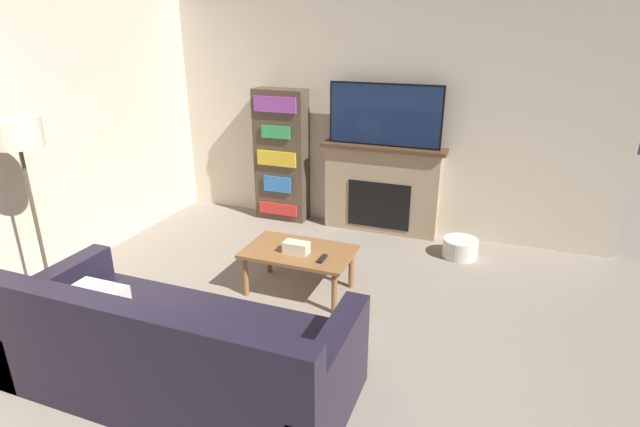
% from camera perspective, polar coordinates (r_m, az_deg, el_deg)
% --- Properties ---
extents(wall_back, '(5.52, 0.06, 2.70)m').
position_cam_1_polar(wall_back, '(5.72, 4.57, 11.67)').
color(wall_back, beige).
rests_on(wall_back, ground_plane).
extents(wall_side, '(0.06, 4.96, 2.70)m').
position_cam_1_polar(wall_side, '(5.24, -27.70, 8.49)').
color(wall_side, beige).
rests_on(wall_side, ground_plane).
extents(fireplace, '(1.39, 0.28, 1.01)m').
position_cam_1_polar(fireplace, '(5.70, 7.05, 2.83)').
color(fireplace, tan).
rests_on(fireplace, ground_plane).
extents(tv, '(1.24, 0.03, 0.67)m').
position_cam_1_polar(tv, '(5.48, 7.40, 11.09)').
color(tv, black).
rests_on(tv, fireplace).
extents(couch, '(2.24, 0.98, 0.83)m').
position_cam_1_polar(couch, '(3.46, -16.05, -15.11)').
color(couch, black).
rests_on(couch, ground_plane).
extents(coffee_table, '(0.95, 0.59, 0.41)m').
position_cam_1_polar(coffee_table, '(4.41, -2.43, -4.82)').
color(coffee_table, brown).
rests_on(coffee_table, ground_plane).
extents(tissue_box, '(0.22, 0.12, 0.10)m').
position_cam_1_polar(tissue_box, '(4.32, -2.71, -3.90)').
color(tissue_box, beige).
rests_on(tissue_box, coffee_table).
extents(remote_control, '(0.04, 0.15, 0.02)m').
position_cam_1_polar(remote_control, '(4.20, 0.27, -5.18)').
color(remote_control, black).
rests_on(remote_control, coffee_table).
extents(bookshelf, '(0.62, 0.29, 1.57)m').
position_cam_1_polar(bookshelf, '(6.00, -4.43, 6.59)').
color(bookshelf, '#4C3D2D').
rests_on(bookshelf, ground_plane).
extents(floor_lamp, '(0.36, 0.36, 1.63)m').
position_cam_1_polar(floor_lamp, '(4.35, -31.08, 6.36)').
color(floor_lamp, '#2D2D2D').
rests_on(floor_lamp, ground_plane).
extents(storage_basket, '(0.35, 0.35, 0.19)m').
position_cam_1_polar(storage_basket, '(5.35, 15.73, -3.81)').
color(storage_basket, silver).
rests_on(storage_basket, ground_plane).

